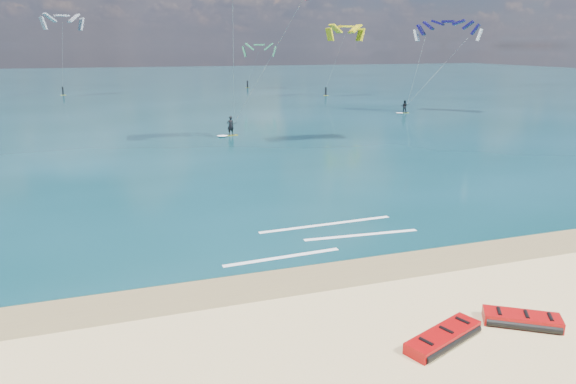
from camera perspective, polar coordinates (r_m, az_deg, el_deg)
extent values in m
plane|color=tan|center=(54.21, -10.69, 6.97)|extent=(320.00, 320.00, 0.00)
cube|color=brown|center=(19.37, 4.62, -9.12)|extent=(320.00, 2.40, 0.01)
cube|color=#092E32|center=(117.63, -15.04, 11.43)|extent=(320.00, 200.00, 0.04)
cube|color=gold|center=(48.96, -6.37, 6.29)|extent=(1.39, 0.62, 0.06)
imported|color=black|center=(48.82, -6.41, 7.34)|extent=(0.71, 0.52, 1.78)
cylinder|color=black|center=(48.55, -6.00, 7.62)|extent=(0.54, 0.12, 0.04)
cube|color=#9AB61B|center=(67.02, 12.75, 8.59)|extent=(1.28, 0.66, 0.05)
imported|color=black|center=(66.93, 12.79, 9.26)|extent=(0.95, 0.90, 1.55)
cylinder|color=black|center=(66.81, 13.13, 9.46)|extent=(0.49, 0.15, 0.04)
cube|color=white|center=(23.26, 8.17, -4.74)|extent=(5.35, 0.62, 0.01)
cube|color=white|center=(20.69, -0.62, -7.25)|extent=(4.92, 0.51, 0.01)
cube|color=white|center=(24.42, 4.29, -3.60)|extent=(6.68, 0.48, 0.01)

